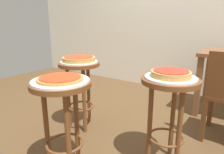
{
  "coord_description": "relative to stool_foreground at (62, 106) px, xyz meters",
  "views": [
    {
      "loc": [
        1.04,
        -1.59,
        1.08
      ],
      "look_at": [
        0.09,
        -0.23,
        0.63
      ],
      "focal_mm": 32.2,
      "sensor_mm": 36.0,
      "label": 1
    }
  ],
  "objects": [
    {
      "name": "stool_middle",
      "position": [
        0.57,
        0.5,
        0.0
      ],
      "size": [
        0.41,
        0.41,
        0.7
      ],
      "color": "brown",
      "rests_on": "ground_plane"
    },
    {
      "name": "pizza_leftside",
      "position": [
        -0.37,
        0.56,
        0.21
      ],
      "size": [
        0.32,
        0.32,
        0.05
      ],
      "color": "tan",
      "rests_on": "serving_plate_leftside"
    },
    {
      "name": "stool_leftside",
      "position": [
        -0.37,
        0.56,
        0.0
      ],
      "size": [
        0.41,
        0.41,
        0.7
      ],
      "color": "brown",
      "rests_on": "ground_plane"
    },
    {
      "name": "serving_plate_leftside",
      "position": [
        -0.37,
        0.56,
        0.18
      ],
      "size": [
        0.37,
        0.37,
        0.01
      ],
      "primitive_type": "cylinder",
      "color": "silver",
      "rests_on": "stool_leftside"
    },
    {
      "name": "serving_plate_middle",
      "position": [
        0.57,
        0.5,
        0.18
      ],
      "size": [
        0.36,
        0.36,
        0.01
      ],
      "primitive_type": "cylinder",
      "color": "silver",
      "rests_on": "stool_middle"
    },
    {
      "name": "stool_foreground",
      "position": [
        0.0,
        0.0,
        0.0
      ],
      "size": [
        0.41,
        0.41,
        0.7
      ],
      "color": "brown",
      "rests_on": "ground_plane"
    },
    {
      "name": "serving_plate_foreground",
      "position": [
        -0.0,
        0.0,
        0.18
      ],
      "size": [
        0.38,
        0.38,
        0.01
      ],
      "primitive_type": "cylinder",
      "color": "white",
      "rests_on": "stool_foreground"
    },
    {
      "name": "pizza_foreground",
      "position": [
        -0.0,
        0.0,
        0.2
      ],
      "size": [
        0.31,
        0.31,
        0.02
      ],
      "color": "#B78442",
      "rests_on": "serving_plate_foreground"
    },
    {
      "name": "ground_plane",
      "position": [
        -0.03,
        0.74,
        -0.52
      ],
      "size": [
        6.0,
        6.0,
        0.0
      ],
      "primitive_type": "plane",
      "color": "brown"
    },
    {
      "name": "pizza_middle",
      "position": [
        0.57,
        0.5,
        0.21
      ],
      "size": [
        0.28,
        0.28,
        0.05
      ],
      "color": "tan",
      "rests_on": "serving_plate_middle"
    }
  ]
}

